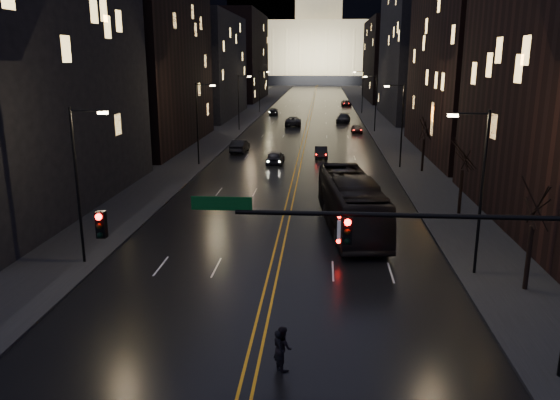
% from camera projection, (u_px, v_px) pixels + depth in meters
% --- Properties ---
extents(ground, '(900.00, 900.00, 0.00)m').
position_uv_depth(ground, '(252.00, 366.00, 21.05)').
color(ground, black).
rests_on(ground, ground).
extents(road, '(20.00, 320.00, 0.02)m').
position_uv_depth(road, '(313.00, 102.00, 146.49)').
color(road, black).
rests_on(road, ground).
extents(sidewalk_left, '(8.00, 320.00, 0.16)m').
position_uv_depth(sidewalk_left, '(261.00, 102.00, 147.51)').
color(sidewalk_left, black).
rests_on(sidewalk_left, ground).
extents(sidewalk_right, '(8.00, 320.00, 0.16)m').
position_uv_depth(sidewalk_right, '(365.00, 103.00, 145.43)').
color(sidewalk_right, black).
rests_on(sidewalk_right, ground).
extents(center_line, '(0.62, 320.00, 0.01)m').
position_uv_depth(center_line, '(313.00, 102.00, 146.49)').
color(center_line, orange).
rests_on(center_line, road).
extents(building_left_near, '(12.00, 28.00, 22.00)m').
position_uv_depth(building_left_near, '(10.00, 65.00, 41.07)').
color(building_left_near, black).
rests_on(building_left_near, ground).
extents(building_left_mid, '(12.00, 30.00, 28.00)m').
position_uv_depth(building_left_mid, '(143.00, 39.00, 71.19)').
color(building_left_mid, black).
rests_on(building_left_mid, ground).
extents(building_left_far, '(12.00, 34.00, 20.00)m').
position_uv_depth(building_left_far, '(205.00, 66.00, 108.86)').
color(building_left_far, black).
rests_on(building_left_far, ground).
extents(building_left_dist, '(12.00, 40.00, 24.00)m').
position_uv_depth(building_left_dist, '(240.00, 57.00, 154.67)').
color(building_left_dist, black).
rests_on(building_left_dist, ground).
extents(building_right_mid, '(12.00, 34.00, 26.00)m').
position_uv_depth(building_right_mid, '(419.00, 50.00, 105.00)').
color(building_right_mid, black).
rests_on(building_right_mid, ground).
extents(building_right_dist, '(12.00, 40.00, 22.00)m').
position_uv_depth(building_right_dist, '(390.00, 60.00, 151.81)').
color(building_right_dist, black).
rests_on(building_right_dist, ground).
extents(capitol, '(90.00, 50.00, 58.50)m').
position_uv_depth(capitol, '(318.00, 46.00, 257.96)').
color(capitol, black).
rests_on(capitol, ground).
extents(traffic_signal, '(17.29, 0.45, 7.00)m').
position_uv_depth(traffic_signal, '(415.00, 245.00, 19.33)').
color(traffic_signal, black).
rests_on(traffic_signal, ground).
extents(streetlamp_right_near, '(2.13, 0.25, 9.00)m').
position_uv_depth(streetlamp_right_near, '(479.00, 185.00, 28.62)').
color(streetlamp_right_near, black).
rests_on(streetlamp_right_near, ground).
extents(streetlamp_left_near, '(2.13, 0.25, 9.00)m').
position_uv_depth(streetlamp_left_near, '(80.00, 178.00, 30.22)').
color(streetlamp_left_near, black).
rests_on(streetlamp_left_near, ground).
extents(streetlamp_right_mid, '(2.13, 0.25, 9.00)m').
position_uv_depth(streetlamp_right_mid, '(401.00, 121.00, 57.57)').
color(streetlamp_right_mid, black).
rests_on(streetlamp_right_mid, ground).
extents(streetlamp_left_mid, '(2.13, 0.25, 9.00)m').
position_uv_depth(streetlamp_left_mid, '(199.00, 120.00, 59.17)').
color(streetlamp_left_mid, black).
rests_on(streetlamp_left_mid, ground).
extents(streetlamp_right_far, '(2.13, 0.25, 9.00)m').
position_uv_depth(streetlamp_right_far, '(375.00, 100.00, 86.52)').
color(streetlamp_right_far, black).
rests_on(streetlamp_right_far, ground).
extents(streetlamp_left_far, '(2.13, 0.25, 9.00)m').
position_uv_depth(streetlamp_left_far, '(240.00, 99.00, 88.12)').
color(streetlamp_left_far, black).
rests_on(streetlamp_left_far, ground).
extents(streetlamp_right_dist, '(2.13, 0.25, 9.00)m').
position_uv_depth(streetlamp_right_dist, '(362.00, 90.00, 115.46)').
color(streetlamp_right_dist, black).
rests_on(streetlamp_right_dist, ground).
extents(streetlamp_left_dist, '(2.13, 0.25, 9.00)m').
position_uv_depth(streetlamp_left_dist, '(260.00, 89.00, 117.06)').
color(streetlamp_left_dist, black).
rests_on(streetlamp_left_dist, ground).
extents(tree_right_near, '(2.40, 2.40, 6.65)m').
position_uv_depth(tree_right_near, '(535.00, 206.00, 26.67)').
color(tree_right_near, black).
rests_on(tree_right_near, ground).
extents(tree_right_mid, '(2.40, 2.40, 6.65)m').
position_uv_depth(tree_right_mid, '(464.00, 156.00, 40.18)').
color(tree_right_mid, black).
rests_on(tree_right_mid, ground).
extents(tree_right_far, '(2.40, 2.40, 6.65)m').
position_uv_depth(tree_right_far, '(425.00, 129.00, 55.62)').
color(tree_right_far, black).
rests_on(tree_right_far, ground).
extents(bus, '(4.59, 13.60, 3.72)m').
position_uv_depth(bus, '(351.00, 203.00, 37.59)').
color(bus, black).
rests_on(bus, ground).
extents(oncoming_car_a, '(2.00, 4.59, 1.54)m').
position_uv_depth(oncoming_car_a, '(275.00, 157.00, 61.02)').
color(oncoming_car_a, black).
rests_on(oncoming_car_a, ground).
extents(oncoming_car_b, '(2.02, 4.99, 1.61)m').
position_uv_depth(oncoming_car_b, '(240.00, 146.00, 68.78)').
color(oncoming_car_b, black).
rests_on(oncoming_car_b, ground).
extents(oncoming_car_c, '(2.88, 6.00, 1.65)m').
position_uv_depth(oncoming_car_c, '(293.00, 121.00, 95.55)').
color(oncoming_car_c, black).
rests_on(oncoming_car_c, ground).
extents(oncoming_car_d, '(2.47, 5.08, 1.42)m').
position_uv_depth(oncoming_car_d, '(273.00, 111.00, 114.76)').
color(oncoming_car_d, black).
rests_on(oncoming_car_d, ground).
extents(receding_car_a, '(1.63, 4.17, 1.35)m').
position_uv_depth(receding_car_a, '(321.00, 152.00, 64.93)').
color(receding_car_a, black).
rests_on(receding_car_a, ground).
extents(receding_car_b, '(1.81, 4.05, 1.35)m').
position_uv_depth(receding_car_b, '(357.00, 129.00, 86.39)').
color(receding_car_b, black).
rests_on(receding_car_b, ground).
extents(receding_car_c, '(2.96, 5.85, 1.63)m').
position_uv_depth(receding_car_c, '(343.00, 118.00, 100.06)').
color(receding_car_c, black).
rests_on(receding_car_c, ground).
extents(receding_car_d, '(2.48, 5.10, 1.40)m').
position_uv_depth(receding_car_d, '(346.00, 103.00, 135.90)').
color(receding_car_d, black).
rests_on(receding_car_d, ground).
extents(pedestrian_a, '(0.56, 0.68, 1.62)m').
position_uv_depth(pedestrian_a, '(279.00, 350.00, 20.70)').
color(pedestrian_a, black).
rests_on(pedestrian_a, ground).
extents(pedestrian_b, '(0.82, 0.95, 1.72)m').
position_uv_depth(pedestrian_b, '(282.00, 347.00, 20.76)').
color(pedestrian_b, black).
rests_on(pedestrian_b, ground).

